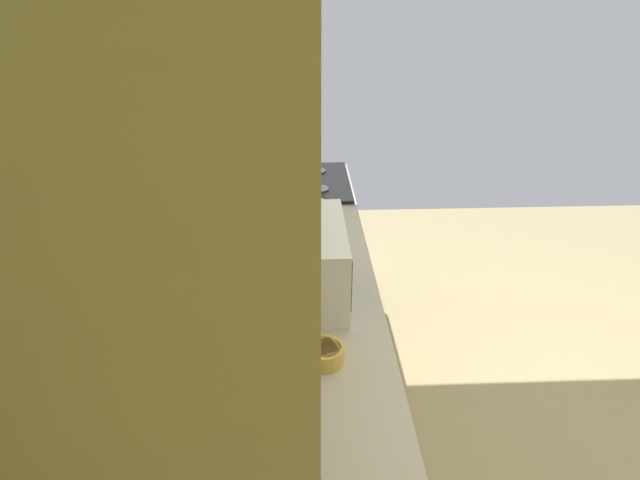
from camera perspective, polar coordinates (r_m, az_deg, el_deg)
The scene contains 6 objects.
wall_back at distance 1.89m, azimuth -13.24°, elevation 1.77°, with size 4.01×0.12×2.64m, color beige.
upper_cabinets at distance 1.33m, azimuth -8.76°, elevation 13.52°, with size 1.78×0.32×0.63m.
oven_range at distance 3.56m, azimuth -2.03°, elevation -0.82°, with size 0.69×0.64×1.07m.
microwave at distance 2.21m, azimuth -2.57°, elevation -2.08°, with size 0.53×0.41×0.29m.
bowl at distance 1.91m, azimuth 0.41°, elevation -11.27°, with size 0.14×0.14×0.06m.
kettle at distance 2.73m, azimuth -0.62°, elevation 2.31°, with size 0.16×0.12×0.19m.
Camera 1 is at (-1.69, 1.27, 2.09)m, focal length 31.92 mm.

